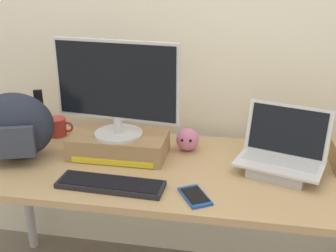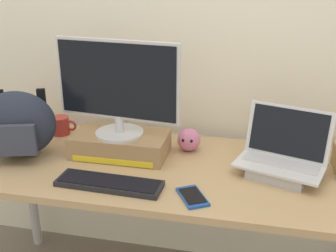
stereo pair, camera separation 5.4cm
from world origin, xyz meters
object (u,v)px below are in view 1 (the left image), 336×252
Objects in this scene: desktop_monitor at (116,88)px; external_keyboard at (111,184)px; messenger_backpack at (14,126)px; coffee_mug at (57,127)px; toner_box_yellow at (119,145)px; cell_phone at (195,196)px; plush_toy at (188,139)px; open_laptop at (281,160)px.

desktop_monitor is 1.32× the size of external_keyboard.
messenger_backpack is at bearing 162.04° from external_keyboard.
external_keyboard is 1.11× the size of messenger_backpack.
messenger_backpack reaches higher than external_keyboard.
coffee_mug is (-0.37, 0.17, -0.27)m from desktop_monitor.
desktop_monitor reaches higher than toner_box_yellow.
coffee_mug is at bearing 117.69° from cell_phone.
desktop_monitor is 5.27× the size of plush_toy.
messenger_backpack reaches higher than cell_phone.
cell_phone is at bearing -30.90° from messenger_backpack.
external_keyboard is at bearing -141.78° from open_laptop.
toner_box_yellow is 0.31m from plush_toy.
open_laptop is 3.72× the size of plush_toy.
external_keyboard is 3.11× the size of coffee_mug.
toner_box_yellow reaches higher than coffee_mug.
desktop_monitor is at bearing -24.60° from coffee_mug.
desktop_monitor is 1.46× the size of messenger_backpack.
messenger_backpack is 0.84m from cell_phone.
messenger_backpack is at bearing -163.70° from plush_toy.
desktop_monitor is 3.30× the size of cell_phone.
toner_box_yellow reaches higher than external_keyboard.
toner_box_yellow is 1.01× the size of external_keyboard.
external_keyboard is at bearing -47.04° from coffee_mug.
open_laptop is 2.90× the size of coffee_mug.
messenger_backpack is 0.29m from coffee_mug.
coffee_mug reaches higher than cell_phone.
messenger_backpack is 3.61× the size of plush_toy.
toner_box_yellow is at bearing -24.44° from coffee_mug.
toner_box_yellow is 0.40m from coffee_mug.
external_keyboard is 0.53m from messenger_backpack.
coffee_mug reaches higher than external_keyboard.
external_keyboard is at bearing -80.29° from toner_box_yellow.
open_laptop reaches higher than cell_phone.
plush_toy is (-0.40, 0.15, -0.00)m from open_laptop.
coffee_mug is (-0.37, 0.17, -0.00)m from toner_box_yellow.
open_laptop is 1.08m from coffee_mug.
messenger_backpack is (-0.43, -0.10, -0.16)m from desktop_monitor.
coffee_mug is 0.80× the size of cell_phone.
toner_box_yellow is 0.69m from open_laptop.
plush_toy is (-0.08, 0.41, 0.05)m from cell_phone.
cell_phone is at bearing -31.92° from desktop_monitor.
plush_toy reaches higher than toner_box_yellow.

